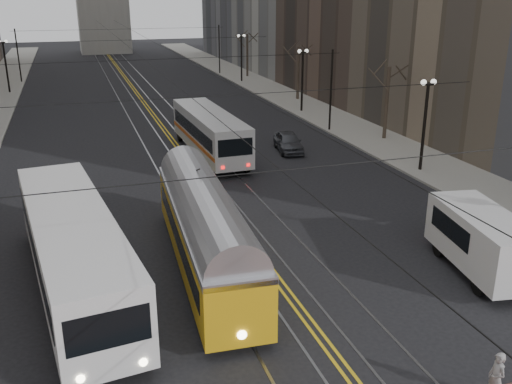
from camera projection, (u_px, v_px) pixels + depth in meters
sidewalk_right at (288, 98)px, 61.16m from camera, size 5.00×140.00×0.15m
streetcar_rails at (147, 107)px, 56.81m from camera, size 4.80×130.00×0.02m
centre_lines at (147, 107)px, 56.81m from camera, size 0.42×130.00×0.01m
lamp_posts at (176, 110)px, 41.31m from camera, size 27.60×57.20×5.60m
street_trees at (162, 95)px, 47.14m from camera, size 31.68×53.28×5.60m
trolley_wires at (162, 84)px, 46.44m from camera, size 25.96×120.00×6.60m
transit_bus at (74, 254)px, 21.36m from camera, size 4.35×13.40×3.29m
streetcar at (206, 238)px, 23.15m from camera, size 3.01×12.63×2.95m
rear_bus at (210, 134)px, 39.69m from camera, size 2.91×11.78×3.05m
cargo_van at (482, 244)px, 23.04m from camera, size 3.14×6.07×2.56m
sedan_grey at (288, 142)px, 41.01m from camera, size 2.23×4.28×1.39m
sedan_silver at (219, 125)px, 45.97m from camera, size 1.63×4.59×1.51m
sedan_parked at (491, 240)px, 24.56m from camera, size 2.49×5.53×1.57m
pedestrian_b at (496, 378)px, 15.82m from camera, size 0.43×0.61×1.57m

